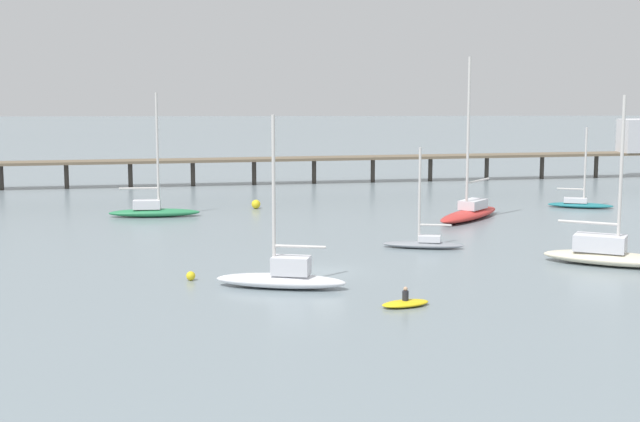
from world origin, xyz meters
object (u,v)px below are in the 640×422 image
(pier, at_px, (420,152))
(sailboat_teal, at_px, (580,203))
(dinghy_yellow, at_px, (405,303))
(sailboat_white, at_px, (283,276))
(sailboat_red, at_px, (469,210))
(sailboat_green, at_px, (153,209))
(sailboat_cream, at_px, (608,253))
(mooring_buoy_inner, at_px, (191,276))
(mooring_buoy_near, at_px, (256,204))
(sailboat_gray, at_px, (424,241))

(pier, bearing_deg, sailboat_teal, -59.75)
(dinghy_yellow, bearing_deg, sailboat_teal, 61.42)
(sailboat_white, bearing_deg, sailboat_red, 58.81)
(sailboat_green, height_order, sailboat_cream, sailboat_cream)
(sailboat_white, bearing_deg, mooring_buoy_inner, 159.36)
(mooring_buoy_near, bearing_deg, pier, 50.07)
(sailboat_gray, relative_size, dinghy_yellow, 2.37)
(sailboat_white, bearing_deg, mooring_buoy_near, 95.26)
(dinghy_yellow, bearing_deg, sailboat_gray, 79.48)
(sailboat_white, distance_m, sailboat_cream, 22.92)
(pier, relative_size, sailboat_gray, 11.27)
(pier, distance_m, sailboat_teal, 25.34)
(pier, distance_m, sailboat_gray, 42.55)
(dinghy_yellow, bearing_deg, mooring_buoy_inner, 151.28)
(sailboat_teal, distance_m, mooring_buoy_near, 30.82)
(sailboat_cream, relative_size, sailboat_gray, 1.54)
(pier, relative_size, mooring_buoy_inner, 144.73)
(mooring_buoy_inner, bearing_deg, dinghy_yellow, -28.72)
(sailboat_white, xyz_separation_m, dinghy_yellow, (6.97, -4.82, -0.55))
(sailboat_green, bearing_deg, sailboat_teal, 6.77)
(pier, height_order, sailboat_teal, sailboat_teal)
(pier, xyz_separation_m, sailboat_green, (-27.14, -26.46, -2.74))
(sailboat_gray, xyz_separation_m, sailboat_teal, (17.49, 20.44, -0.01))
(dinghy_yellow, bearing_deg, sailboat_red, 73.87)
(sailboat_white, relative_size, sailboat_teal, 1.37)
(sailboat_red, xyz_separation_m, mooring_buoy_inner, (-21.84, -24.25, -0.50))
(sailboat_red, bearing_deg, pier, 91.88)
(mooring_buoy_inner, bearing_deg, sailboat_cream, 8.74)
(mooring_buoy_inner, bearing_deg, sailboat_white, -20.64)
(sailboat_teal, distance_m, mooring_buoy_inner, 45.78)
(sailboat_cream, bearing_deg, sailboat_teal, 77.88)
(sailboat_white, height_order, sailboat_cream, sailboat_cream)
(sailboat_white, height_order, mooring_buoy_inner, sailboat_white)
(sailboat_gray, xyz_separation_m, mooring_buoy_inner, (-16.09, -10.68, -0.22))
(pier, xyz_separation_m, sailboat_gray, (-4.81, -42.17, -2.94))
(mooring_buoy_near, bearing_deg, sailboat_white, -84.74)
(sailboat_teal, bearing_deg, sailboat_gray, -130.56)
(sailboat_green, bearing_deg, pier, 44.28)
(sailboat_white, distance_m, sailboat_red, 30.91)
(sailboat_white, xyz_separation_m, sailboat_teal, (27.75, 33.31, -0.26))
(sailboat_white, relative_size, sailboat_red, 0.74)
(sailboat_red, relative_size, mooring_buoy_inner, 24.32)
(sailboat_red, bearing_deg, dinghy_yellow, -106.13)
(sailboat_gray, bearing_deg, sailboat_red, 67.02)
(mooring_buoy_inner, bearing_deg, mooring_buoy_near, 84.94)
(sailboat_teal, bearing_deg, sailboat_red, -149.66)
(pier, height_order, sailboat_green, sailboat_green)
(sailboat_red, height_order, sailboat_gray, sailboat_red)
(sailboat_white, height_order, sailboat_teal, sailboat_white)
(pier, height_order, sailboat_red, sailboat_red)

